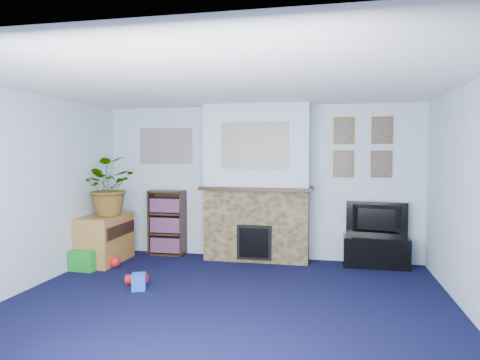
% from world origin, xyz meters
% --- Properties ---
extents(floor, '(5.00, 4.50, 0.01)m').
position_xyz_m(floor, '(0.00, 0.00, 0.00)').
color(floor, black).
rests_on(floor, ground).
extents(ceiling, '(5.00, 4.50, 0.01)m').
position_xyz_m(ceiling, '(0.00, 0.00, 2.40)').
color(ceiling, white).
rests_on(ceiling, wall_back).
extents(wall_back, '(5.00, 0.04, 2.40)m').
position_xyz_m(wall_back, '(0.00, 2.25, 1.20)').
color(wall_back, silver).
rests_on(wall_back, ground).
extents(wall_front, '(5.00, 0.04, 2.40)m').
position_xyz_m(wall_front, '(0.00, -2.25, 1.20)').
color(wall_front, silver).
rests_on(wall_front, ground).
extents(wall_left, '(0.04, 4.50, 2.40)m').
position_xyz_m(wall_left, '(-2.50, 0.00, 1.20)').
color(wall_left, silver).
rests_on(wall_left, ground).
extents(wall_right, '(0.04, 4.50, 2.40)m').
position_xyz_m(wall_right, '(2.50, 0.00, 1.20)').
color(wall_right, silver).
rests_on(wall_right, ground).
extents(chimney_breast, '(1.72, 0.50, 2.40)m').
position_xyz_m(chimney_breast, '(0.00, 2.05, 1.18)').
color(chimney_breast, brown).
rests_on(chimney_breast, ground).
extents(collage_main, '(1.00, 0.03, 0.68)m').
position_xyz_m(collage_main, '(0.00, 1.84, 1.78)').
color(collage_main, gray).
rests_on(collage_main, chimney_breast).
extents(collage_left, '(0.90, 0.03, 0.58)m').
position_xyz_m(collage_left, '(-1.55, 2.23, 1.78)').
color(collage_left, gray).
rests_on(collage_left, wall_back).
extents(portrait_tl, '(0.30, 0.03, 0.40)m').
position_xyz_m(portrait_tl, '(1.30, 2.23, 2.00)').
color(portrait_tl, brown).
rests_on(portrait_tl, wall_back).
extents(portrait_tr, '(0.30, 0.03, 0.40)m').
position_xyz_m(portrait_tr, '(1.85, 2.23, 2.00)').
color(portrait_tr, brown).
rests_on(portrait_tr, wall_back).
extents(portrait_bl, '(0.30, 0.03, 0.40)m').
position_xyz_m(portrait_bl, '(1.30, 2.23, 1.50)').
color(portrait_bl, brown).
rests_on(portrait_bl, wall_back).
extents(portrait_br, '(0.30, 0.03, 0.40)m').
position_xyz_m(portrait_br, '(1.85, 2.23, 1.50)').
color(portrait_br, brown).
rests_on(portrait_br, wall_back).
extents(tv_stand, '(0.93, 0.39, 0.44)m').
position_xyz_m(tv_stand, '(1.78, 2.03, 0.23)').
color(tv_stand, black).
rests_on(tv_stand, ground).
extents(television, '(0.88, 0.24, 0.50)m').
position_xyz_m(television, '(1.78, 2.05, 0.69)').
color(television, black).
rests_on(television, tv_stand).
extents(bookshelf, '(0.58, 0.28, 1.05)m').
position_xyz_m(bookshelf, '(-1.49, 2.11, 0.50)').
color(bookshelf, black).
rests_on(bookshelf, ground).
extents(sideboard, '(0.52, 0.93, 0.72)m').
position_xyz_m(sideboard, '(-2.24, 1.45, 0.35)').
color(sideboard, '#9F6E33').
rests_on(sideboard, ground).
extents(potted_plant, '(0.94, 0.87, 0.88)m').
position_xyz_m(potted_plant, '(-2.19, 1.40, 1.16)').
color(potted_plant, '#26661E').
rests_on(potted_plant, sideboard).
extents(mantel_clock, '(0.10, 0.06, 0.14)m').
position_xyz_m(mantel_clock, '(0.03, 2.00, 1.22)').
color(mantel_clock, gold).
rests_on(mantel_clock, chimney_breast).
extents(mantel_candle, '(0.04, 0.04, 0.14)m').
position_xyz_m(mantel_candle, '(0.31, 2.00, 1.23)').
color(mantel_candle, '#B2BFC6').
rests_on(mantel_candle, chimney_breast).
extents(mantel_teddy, '(0.13, 0.13, 0.13)m').
position_xyz_m(mantel_teddy, '(-0.63, 2.00, 1.22)').
color(mantel_teddy, gray).
rests_on(mantel_teddy, chimney_breast).
extents(mantel_can, '(0.06, 0.06, 0.13)m').
position_xyz_m(mantel_can, '(0.74, 2.00, 1.21)').
color(mantel_can, blue).
rests_on(mantel_can, chimney_breast).
extents(green_crate, '(0.37, 0.30, 0.29)m').
position_xyz_m(green_crate, '(-2.30, 1.00, 0.14)').
color(green_crate, '#198C26').
rests_on(green_crate, ground).
extents(toy_ball, '(0.17, 0.17, 0.17)m').
position_xyz_m(toy_ball, '(-1.95, 1.19, 0.09)').
color(toy_ball, red).
rests_on(toy_ball, ground).
extents(toy_block, '(0.21, 0.21, 0.20)m').
position_xyz_m(toy_block, '(-1.16, 0.32, 0.11)').
color(toy_block, blue).
rests_on(toy_block, ground).
extents(toy_tube, '(0.28, 0.12, 0.16)m').
position_xyz_m(toy_tube, '(-1.29, 0.52, 0.07)').
color(toy_tube, red).
rests_on(toy_tube, ground).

